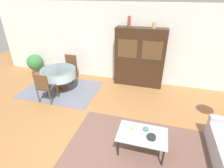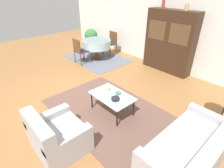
{
  "view_description": "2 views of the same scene",
  "coord_description": "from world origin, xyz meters",
  "px_view_note": "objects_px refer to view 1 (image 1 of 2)",
  "views": [
    {
      "loc": [
        1.22,
        -2.28,
        3.0
      ],
      "look_at": [
        0.2,
        1.4,
        0.95
      ],
      "focal_mm": 28.0,
      "sensor_mm": 36.0,
      "label": 1
    },
    {
      "loc": [
        3.54,
        -1.8,
        2.61
      ],
      "look_at": [
        1.11,
        0.4,
        0.75
      ],
      "focal_mm": 28.0,
      "sensor_mm": 36.0,
      "label": 2
    }
  ],
  "objects_px": {
    "bowl": "(151,137)",
    "vase_short": "(154,25)",
    "potted_plant": "(35,63)",
    "dining_chair_far": "(70,66)",
    "dining_chair_near": "(45,86)",
    "coffee_table": "(142,136)",
    "vase_tall": "(129,22)",
    "display_cabinet": "(140,58)",
    "cup": "(132,128)",
    "bowl_small": "(146,129)",
    "dining_table": "(58,73)"
  },
  "relations": [
    {
      "from": "dining_chair_near",
      "to": "vase_short",
      "type": "relative_size",
      "value": 4.89
    },
    {
      "from": "display_cabinet",
      "to": "bowl_small",
      "type": "relative_size",
      "value": 15.78
    },
    {
      "from": "display_cabinet",
      "to": "cup",
      "type": "bearing_deg",
      "value": -84.55
    },
    {
      "from": "potted_plant",
      "to": "cup",
      "type": "bearing_deg",
      "value": -31.58
    },
    {
      "from": "dining_chair_near",
      "to": "bowl",
      "type": "xyz_separation_m",
      "value": [
        3.16,
        -1.16,
        -0.06
      ]
    },
    {
      "from": "dining_chair_near",
      "to": "dining_chair_far",
      "type": "distance_m",
      "value": 1.56
    },
    {
      "from": "vase_tall",
      "to": "potted_plant",
      "type": "height_order",
      "value": "vase_tall"
    },
    {
      "from": "dining_chair_far",
      "to": "vase_short",
      "type": "bearing_deg",
      "value": -173.54
    },
    {
      "from": "cup",
      "to": "bowl",
      "type": "bearing_deg",
      "value": -19.34
    },
    {
      "from": "dining_chair_far",
      "to": "potted_plant",
      "type": "xyz_separation_m",
      "value": [
        -1.54,
        0.07,
        -0.06
      ]
    },
    {
      "from": "vase_short",
      "to": "potted_plant",
      "type": "bearing_deg",
      "value": -176.67
    },
    {
      "from": "display_cabinet",
      "to": "dining_table",
      "type": "bearing_deg",
      "value": -156.08
    },
    {
      "from": "dining_chair_near",
      "to": "dining_table",
      "type": "bearing_deg",
      "value": 90.0
    },
    {
      "from": "potted_plant",
      "to": "dining_table",
      "type": "bearing_deg",
      "value": -28.82
    },
    {
      "from": "vase_tall",
      "to": "vase_short",
      "type": "distance_m",
      "value": 0.78
    },
    {
      "from": "dining_table",
      "to": "cup",
      "type": "distance_m",
      "value": 3.3
    },
    {
      "from": "dining_table",
      "to": "cup",
      "type": "relative_size",
      "value": 12.69
    },
    {
      "from": "dining_table",
      "to": "dining_chair_near",
      "type": "height_order",
      "value": "dining_chair_near"
    },
    {
      "from": "display_cabinet",
      "to": "potted_plant",
      "type": "xyz_separation_m",
      "value": [
        -4.03,
        -0.25,
        -0.51
      ]
    },
    {
      "from": "dining_table",
      "to": "bowl_small",
      "type": "xyz_separation_m",
      "value": [
        3.03,
        -1.74,
        -0.12
      ]
    },
    {
      "from": "bowl_small",
      "to": "potted_plant",
      "type": "bearing_deg",
      "value": 150.54
    },
    {
      "from": "coffee_table",
      "to": "dining_chair_far",
      "type": "relative_size",
      "value": 1.06
    },
    {
      "from": "display_cabinet",
      "to": "vase_tall",
      "type": "height_order",
      "value": "vase_tall"
    },
    {
      "from": "dining_chair_far",
      "to": "potted_plant",
      "type": "distance_m",
      "value": 1.54
    },
    {
      "from": "dining_chair_near",
      "to": "dining_chair_far",
      "type": "xyz_separation_m",
      "value": [
        0.0,
        1.56,
        0.0
      ]
    },
    {
      "from": "cup",
      "to": "potted_plant",
      "type": "xyz_separation_m",
      "value": [
        -4.31,
        2.65,
        -0.01
      ]
    },
    {
      "from": "display_cabinet",
      "to": "bowl",
      "type": "height_order",
      "value": "display_cabinet"
    },
    {
      "from": "dining_table",
      "to": "cup",
      "type": "xyz_separation_m",
      "value": [
        2.76,
        -1.8,
        -0.1
      ]
    },
    {
      "from": "bowl_small",
      "to": "potted_plant",
      "type": "height_order",
      "value": "potted_plant"
    },
    {
      "from": "vase_short",
      "to": "vase_tall",
      "type": "bearing_deg",
      "value": 180.0
    },
    {
      "from": "dining_chair_far",
      "to": "vase_tall",
      "type": "relative_size",
      "value": 2.84
    },
    {
      "from": "coffee_table",
      "to": "bowl",
      "type": "xyz_separation_m",
      "value": [
        0.18,
        -0.06,
        0.07
      ]
    },
    {
      "from": "cup",
      "to": "potted_plant",
      "type": "bearing_deg",
      "value": 148.42
    },
    {
      "from": "cup",
      "to": "vase_tall",
      "type": "xyz_separation_m",
      "value": [
        -0.69,
        2.9,
        1.65
      ]
    },
    {
      "from": "dining_chair_near",
      "to": "dining_chair_far",
      "type": "bearing_deg",
      "value": 90.0
    },
    {
      "from": "bowl",
      "to": "vase_short",
      "type": "xyz_separation_m",
      "value": [
        -0.31,
        3.04,
        1.59
      ]
    },
    {
      "from": "bowl",
      "to": "potted_plant",
      "type": "relative_size",
      "value": 0.22
    },
    {
      "from": "dining_chair_near",
      "to": "vase_short",
      "type": "height_order",
      "value": "vase_short"
    },
    {
      "from": "dining_chair_far",
      "to": "cup",
      "type": "bearing_deg",
      "value": 136.97
    },
    {
      "from": "dining_chair_far",
      "to": "potted_plant",
      "type": "relative_size",
      "value": 1.13
    },
    {
      "from": "cup",
      "to": "bowl_small",
      "type": "relative_size",
      "value": 0.71
    },
    {
      "from": "display_cabinet",
      "to": "dining_table",
      "type": "distance_m",
      "value": 2.75
    },
    {
      "from": "bowl_small",
      "to": "potted_plant",
      "type": "distance_m",
      "value": 5.25
    },
    {
      "from": "potted_plant",
      "to": "dining_chair_far",
      "type": "bearing_deg",
      "value": -2.48
    },
    {
      "from": "coffee_table",
      "to": "bowl_small",
      "type": "relative_size",
      "value": 7.89
    },
    {
      "from": "vase_tall",
      "to": "potted_plant",
      "type": "xyz_separation_m",
      "value": [
        -3.62,
        -0.26,
        -1.66
      ]
    },
    {
      "from": "dining_table",
      "to": "vase_short",
      "type": "distance_m",
      "value": 3.39
    },
    {
      "from": "dining_chair_far",
      "to": "cup",
      "type": "xyz_separation_m",
      "value": [
        2.76,
        -2.58,
        -0.05
      ]
    },
    {
      "from": "bowl_small",
      "to": "vase_tall",
      "type": "bearing_deg",
      "value": 108.61
    },
    {
      "from": "dining_table",
      "to": "dining_chair_far",
      "type": "height_order",
      "value": "dining_chair_far"
    }
  ]
}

